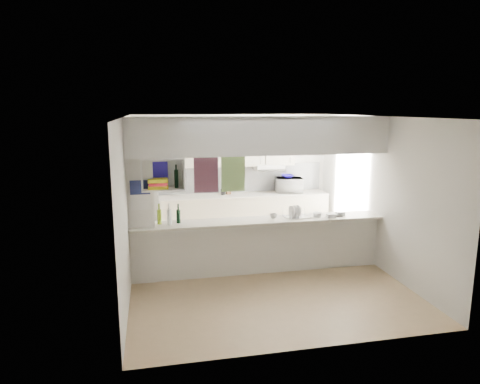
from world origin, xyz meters
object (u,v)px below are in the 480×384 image
object	(u,v)px
microwave	(289,185)
dish_rack	(297,212)
bowl	(287,176)
wine_bottles	(164,217)

from	to	relation	value
microwave	dish_rack	size ratio (longest dim) A/B	1.25
bowl	dish_rack	xyz separation A→B (m)	(-0.53, -2.14, -0.26)
bowl	wine_bottles	xyz separation A→B (m)	(-2.73, -2.15, -0.23)
wine_bottles	dish_rack	bearing A→B (deg)	0.34
microwave	dish_rack	bearing A→B (deg)	83.73
bowl	wine_bottles	world-z (taller)	bowl
wine_bottles	bowl	bearing A→B (deg)	38.31
dish_rack	microwave	bearing A→B (deg)	62.99
bowl	dish_rack	distance (m)	2.22
dish_rack	bowl	bearing A→B (deg)	63.99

